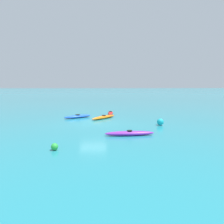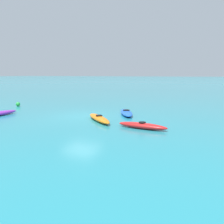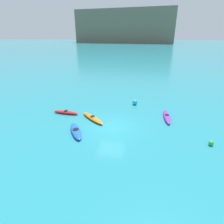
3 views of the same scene
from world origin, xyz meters
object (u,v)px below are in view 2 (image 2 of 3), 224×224
Objects in this scene: kayak_blue at (126,113)px; buoy_green at (18,104)px; kayak_red at (142,126)px; kayak_orange at (99,118)px.

kayak_blue is 7.93× the size of buoy_green.
kayak_blue is at bearing 179.35° from buoy_green.
kayak_red is 4.44m from kayak_blue.
buoy_green reaches higher than kayak_orange.
kayak_orange is 3.24m from kayak_red.
buoy_green is (10.60, -0.12, 0.03)m from kayak_blue.
kayak_red is at bearing 163.66° from kayak_orange.
kayak_blue is (2.43, -3.71, 0.00)m from kayak_red.
kayak_blue is 10.61m from buoy_green.
kayak_orange is at bearing 76.36° from kayak_blue.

